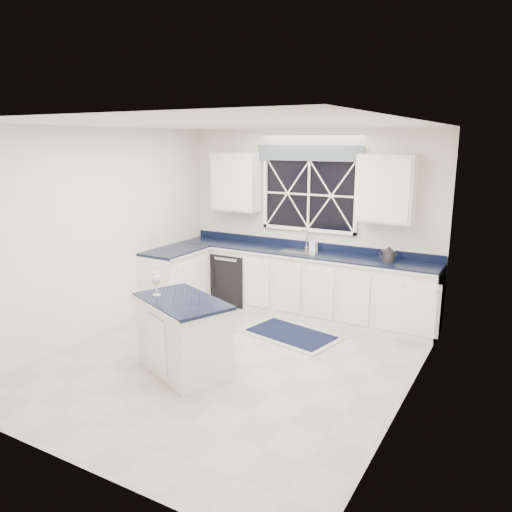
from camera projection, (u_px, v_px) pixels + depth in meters
The scene contains 13 objects.
ground at pixel (230, 361), 5.87m from camera, with size 4.50×4.50×0.00m, color #A9A9A5.
back_wall at pixel (309, 221), 7.47m from camera, with size 4.00×0.10×2.70m, color white.
base_cabinets at pixel (275, 283), 7.44m from camera, with size 3.99×1.60×0.90m.
countertop at pixel (301, 253), 7.32m from camera, with size 3.98×0.64×0.04m, color black.
dishwasher at pixel (237, 276), 7.96m from camera, with size 0.60×0.58×0.82m, color black.
window at pixel (309, 189), 7.32m from camera, with size 1.65×0.09×1.26m.
upper_cabinets at pixel (306, 185), 7.20m from camera, with size 3.10×0.34×0.90m.
faucet at pixel (306, 239), 7.44m from camera, with size 0.05×0.20×0.30m.
island at pixel (183, 335), 5.54m from camera, with size 1.30×1.07×0.84m.
rug at pixel (291, 334), 6.64m from camera, with size 1.38×1.00×0.02m.
kettle at pixel (389, 254), 6.70m from camera, with size 0.28×0.22×0.20m.
wine_glass at pixel (156, 280), 5.55m from camera, with size 0.11×0.11×0.26m.
soap_bottle at pixel (313, 244), 7.32m from camera, with size 0.10×0.10×0.22m, color silver.
Camera 1 is at (2.94, -4.59, 2.53)m, focal length 35.00 mm.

